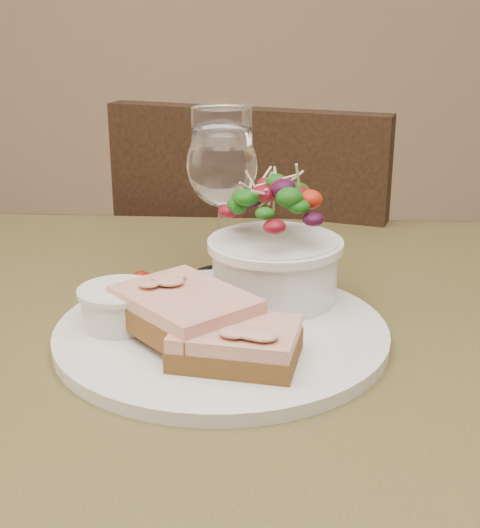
# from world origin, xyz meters

# --- Properties ---
(cafe_table) EXTENTS (0.80, 0.80, 0.75)m
(cafe_table) POSITION_xyz_m (0.00, 0.00, 0.65)
(cafe_table) COLOR #403C1B
(cafe_table) RESTS_ON ground
(chair_far) EXTENTS (0.52, 0.52, 0.90)m
(chair_far) POSITION_xyz_m (0.02, 0.61, 0.29)
(chair_far) COLOR black
(chair_far) RESTS_ON ground
(dinner_plate) EXTENTS (0.30, 0.30, 0.01)m
(dinner_plate) POSITION_xyz_m (-0.02, 0.00, 0.76)
(dinner_plate) COLOR silver
(dinner_plate) RESTS_ON cafe_table
(sandwich_front) EXTENTS (0.11, 0.09, 0.03)m
(sandwich_front) POSITION_xyz_m (-0.00, -0.06, 0.78)
(sandwich_front) COLOR #4B2F14
(sandwich_front) RESTS_ON dinner_plate
(sandwich_back) EXTENTS (0.15, 0.15, 0.03)m
(sandwich_back) POSITION_xyz_m (-0.05, -0.02, 0.79)
(sandwich_back) COLOR #4B2F14
(sandwich_back) RESTS_ON dinner_plate
(ramekin) EXTENTS (0.07, 0.07, 0.04)m
(ramekin) POSITION_xyz_m (-0.12, -0.00, 0.78)
(ramekin) COLOR silver
(ramekin) RESTS_ON dinner_plate
(salad_bowl) EXTENTS (0.12, 0.12, 0.13)m
(salad_bowl) POSITION_xyz_m (0.02, 0.07, 0.82)
(salad_bowl) COLOR silver
(salad_bowl) RESTS_ON dinner_plate
(garnish) EXTENTS (0.05, 0.04, 0.02)m
(garnish) POSITION_xyz_m (-0.10, 0.09, 0.77)
(garnish) COLOR #0A3A0A
(garnish) RESTS_ON dinner_plate
(wine_glass) EXTENTS (0.08, 0.08, 0.18)m
(wine_glass) POSITION_xyz_m (-0.03, 0.16, 0.87)
(wine_glass) COLOR white
(wine_glass) RESTS_ON cafe_table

